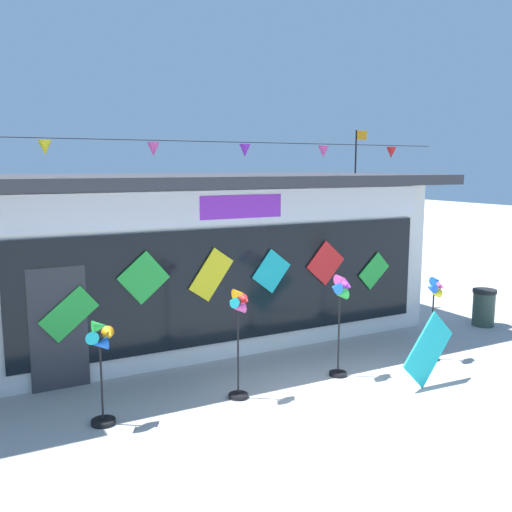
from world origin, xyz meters
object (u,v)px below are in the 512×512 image
wind_spinner_center_right (435,303)px  display_kite_on_ground (428,350)px  wind_spinner_center_left (341,303)px  trash_bin (484,307)px  wind_spinner_left (239,325)px  kite_shop_building (197,252)px  wind_spinner_far_left (101,355)px

wind_spinner_center_right → display_kite_on_ground: size_ratio=1.44×
wind_spinner_center_left → wind_spinner_center_right: bearing=-3.7°
wind_spinner_center_right → display_kite_on_ground: bearing=-138.6°
trash_bin → wind_spinner_left: bearing=-170.9°
kite_shop_building → wind_spinner_center_right: 5.04m
trash_bin → kite_shop_building: bearing=154.4°
wind_spinner_far_left → display_kite_on_ground: (5.05, -1.03, -0.41)m
display_kite_on_ground → kite_shop_building: bearing=113.6°
wind_spinner_center_right → display_kite_on_ground: wind_spinner_center_right is taller
wind_spinner_far_left → wind_spinner_left: (2.07, -0.07, 0.17)m
wind_spinner_left → wind_spinner_center_left: wind_spinner_center_left is taller
kite_shop_building → wind_spinner_center_left: kite_shop_building is taller
wind_spinner_center_right → display_kite_on_ground: 1.39m
kite_shop_building → trash_bin: kite_shop_building is taller
wind_spinner_center_left → wind_spinner_center_right: 2.04m
wind_spinner_center_left → trash_bin: wind_spinner_center_left is taller
wind_spinner_left → trash_bin: bearing=9.1°
kite_shop_building → wind_spinner_far_left: kite_shop_building is taller
wind_spinner_left → kite_shop_building: bearing=77.0°
wind_spinner_center_right → trash_bin: (2.72, 1.16, -0.65)m
wind_spinner_far_left → wind_spinner_center_right: (6.03, -0.16, 0.06)m
wind_spinner_left → display_kite_on_ground: (2.98, -0.96, -0.58)m
wind_spinner_far_left → trash_bin: wind_spinner_far_left is taller
display_kite_on_ground → wind_spinner_center_right: bearing=41.4°
kite_shop_building → display_kite_on_ground: (2.09, -4.80, -1.12)m
wind_spinner_far_left → wind_spinner_center_right: 6.04m
trash_bin → display_kite_on_ground: size_ratio=0.75×
kite_shop_building → wind_spinner_center_left: bearing=-74.6°
wind_spinner_far_left → wind_spinner_center_right: bearing=-1.5°
wind_spinner_left → wind_spinner_center_right: wind_spinner_left is taller
wind_spinner_left → wind_spinner_center_left: size_ratio=0.98×
kite_shop_building → wind_spinner_center_right: bearing=-52.0°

